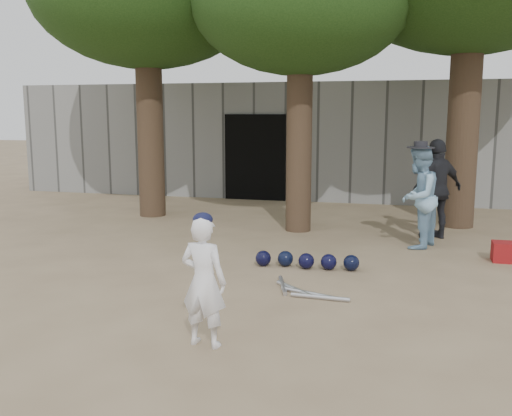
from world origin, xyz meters
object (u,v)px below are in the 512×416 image
(red_bag, at_px, (507,252))
(spectator_blue, at_px, (418,197))
(boy_player, at_px, (204,282))
(spectator_dark, at_px, (437,189))

(red_bag, bearing_deg, spectator_blue, 154.51)
(boy_player, xyz_separation_m, spectator_blue, (2.05, 4.76, 0.22))
(spectator_dark, bearing_deg, red_bag, 85.13)
(boy_player, distance_m, spectator_blue, 5.19)
(spectator_dark, xyz_separation_m, red_bag, (0.98, -1.44, -0.74))
(boy_player, distance_m, spectator_dark, 6.06)
(spectator_blue, height_order, red_bag, spectator_blue)
(spectator_blue, distance_m, spectator_dark, 0.88)
(spectator_blue, relative_size, red_bag, 4.06)
(spectator_dark, distance_m, red_bag, 1.89)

